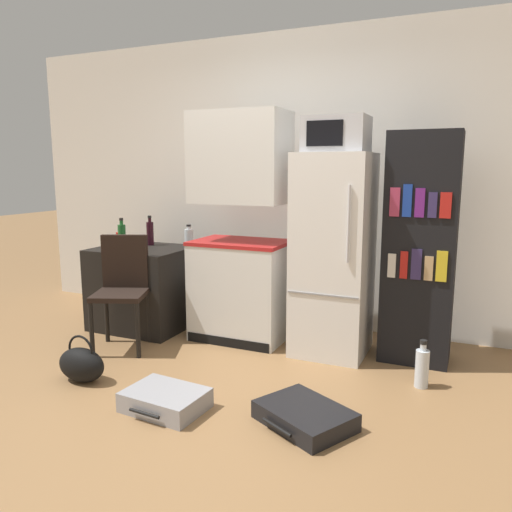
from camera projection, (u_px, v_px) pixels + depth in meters
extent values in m
plane|color=olive|center=(193.00, 410.00, 3.07)|extent=(24.00, 24.00, 0.00)
cube|color=white|center=(322.00, 182.00, 4.56)|extent=(6.40, 0.10, 2.68)
cube|color=black|center=(144.00, 287.00, 4.63)|extent=(0.83, 0.71, 0.75)
cube|color=silver|center=(241.00, 291.00, 4.32)|extent=(0.79, 0.54, 0.83)
cube|color=#B21E1E|center=(241.00, 242.00, 4.24)|extent=(0.80, 0.55, 0.03)
cube|color=silver|center=(240.00, 158.00, 4.12)|extent=(0.79, 0.46, 0.75)
cube|color=black|center=(227.00, 342.00, 4.14)|extent=(0.75, 0.01, 0.08)
cube|color=white|center=(333.00, 255.00, 3.92)|extent=(0.57, 0.57, 1.58)
cube|color=gray|center=(322.00, 295.00, 3.70)|extent=(0.54, 0.01, 0.01)
cylinder|color=silver|center=(348.00, 224.00, 3.53)|extent=(0.02, 0.02, 0.55)
cube|color=#B7B7BC|center=(337.00, 135.00, 3.76)|extent=(0.47, 0.35, 0.27)
cube|color=black|center=(324.00, 133.00, 3.61)|extent=(0.27, 0.01, 0.18)
cube|color=black|center=(420.00, 249.00, 3.74)|extent=(0.51, 0.36, 1.73)
cube|color=silver|center=(392.00, 266.00, 3.66)|extent=(0.06, 0.01, 0.18)
cube|color=red|center=(404.00, 265.00, 3.62)|extent=(0.05, 0.01, 0.20)
cube|color=#332856|center=(416.00, 264.00, 3.59)|extent=(0.07, 0.01, 0.22)
cube|color=tan|center=(429.00, 268.00, 3.56)|extent=(0.06, 0.01, 0.18)
cube|color=gold|center=(442.00, 266.00, 3.52)|extent=(0.07, 0.01, 0.22)
cube|color=#A33351|center=(395.00, 202.00, 3.58)|extent=(0.07, 0.01, 0.21)
cube|color=#193899|center=(407.00, 201.00, 3.54)|extent=(0.06, 0.01, 0.23)
cube|color=#661E75|center=(420.00, 203.00, 3.51)|extent=(0.07, 0.01, 0.21)
cube|color=#332856|center=(433.00, 205.00, 3.48)|extent=(0.06, 0.01, 0.18)
cube|color=red|center=(446.00, 205.00, 3.44)|extent=(0.07, 0.01, 0.18)
cylinder|color=black|center=(150.00, 234.00, 4.71)|extent=(0.07, 0.07, 0.22)
cylinder|color=black|center=(150.00, 220.00, 4.69)|extent=(0.03, 0.03, 0.04)
cylinder|color=black|center=(149.00, 217.00, 4.69)|extent=(0.03, 0.03, 0.02)
cylinder|color=silver|center=(189.00, 238.00, 4.64)|extent=(0.08, 0.08, 0.16)
cylinder|color=silver|center=(189.00, 228.00, 4.63)|extent=(0.04, 0.04, 0.03)
cylinder|color=black|center=(189.00, 225.00, 4.62)|extent=(0.04, 0.04, 0.02)
cylinder|color=#AD1914|center=(120.00, 238.00, 4.76)|extent=(0.07, 0.07, 0.12)
cylinder|color=#AD1914|center=(120.00, 231.00, 4.75)|extent=(0.03, 0.03, 0.02)
cylinder|color=black|center=(120.00, 229.00, 4.75)|extent=(0.04, 0.04, 0.01)
cylinder|color=#1E6028|center=(122.00, 237.00, 4.51)|extent=(0.07, 0.07, 0.22)
cylinder|color=#1E6028|center=(121.00, 223.00, 4.49)|extent=(0.03, 0.03, 0.04)
cylinder|color=black|center=(121.00, 219.00, 4.49)|extent=(0.04, 0.04, 0.02)
cylinder|color=black|center=(92.00, 330.00, 3.89)|extent=(0.04, 0.04, 0.44)
cylinder|color=black|center=(138.00, 331.00, 3.88)|extent=(0.04, 0.04, 0.44)
cylinder|color=black|center=(107.00, 317.00, 4.24)|extent=(0.04, 0.04, 0.44)
cylinder|color=black|center=(149.00, 317.00, 4.23)|extent=(0.04, 0.04, 0.44)
cube|color=black|center=(120.00, 295.00, 4.02)|extent=(0.52, 0.52, 0.04)
cube|color=black|center=(125.00, 261.00, 4.15)|extent=(0.37, 0.19, 0.44)
cube|color=black|center=(305.00, 416.00, 2.89)|extent=(0.64, 0.59, 0.11)
cylinder|color=black|center=(277.00, 427.00, 2.76)|extent=(0.22, 0.13, 0.02)
cube|color=#99999E|center=(165.00, 400.00, 3.07)|extent=(0.51, 0.39, 0.12)
cylinder|color=black|center=(144.00, 413.00, 2.90)|extent=(0.22, 0.04, 0.02)
ellipsoid|color=black|center=(82.00, 365.00, 3.46)|extent=(0.36, 0.20, 0.24)
torus|color=black|center=(81.00, 350.00, 3.44)|extent=(0.21, 0.02, 0.21)
cylinder|color=silver|center=(422.00, 369.00, 3.37)|extent=(0.09, 0.09, 0.26)
cylinder|color=silver|center=(423.00, 347.00, 3.34)|extent=(0.04, 0.04, 0.05)
cylinder|color=black|center=(424.00, 342.00, 3.34)|extent=(0.05, 0.05, 0.03)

